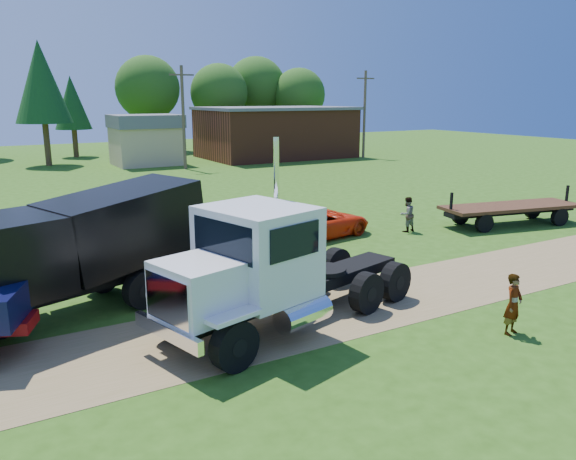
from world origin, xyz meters
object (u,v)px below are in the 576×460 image
black_dump_truck (78,246)px  spectator_a (513,304)px  white_semi_tractor (261,270)px  orange_pickup (321,222)px  flatbed_trailer (510,210)px

black_dump_truck → spectator_a: black_dump_truck is taller
black_dump_truck → spectator_a: (9.87, -7.59, -1.20)m
white_semi_tractor → black_dump_truck: (-3.99, 4.07, 0.26)m
orange_pickup → flatbed_trailer: bearing=-116.4°
orange_pickup → flatbed_trailer: size_ratio=0.66×
black_dump_truck → spectator_a: 12.51m
flatbed_trailer → white_semi_tractor: bearing=-150.4°
orange_pickup → spectator_a: 11.89m
orange_pickup → flatbed_trailer: flatbed_trailer is taller
white_semi_tractor → black_dump_truck: bearing=119.1°
black_dump_truck → orange_pickup: 12.20m
white_semi_tractor → flatbed_trailer: (17.02, 5.56, -1.00)m
orange_pickup → spectator_a: spectator_a is taller
white_semi_tractor → orange_pickup: 11.14m
black_dump_truck → orange_pickup: black_dump_truck is taller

